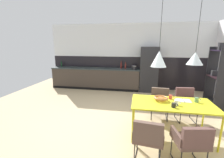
% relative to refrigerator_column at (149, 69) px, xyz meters
% --- Properties ---
extents(ground_plane, '(9.13, 9.13, 0.00)m').
position_rel_refrigerator_column_xyz_m(ground_plane, '(-0.87, -3.09, -0.92)').
color(ground_plane, tan).
extents(back_wall_splashback_dark, '(7.00, 0.12, 1.40)m').
position_rel_refrigerator_column_xyz_m(back_wall_splashback_dark, '(-0.87, 0.36, -0.22)').
color(back_wall_splashback_dark, black).
rests_on(back_wall_splashback_dark, ground).
extents(back_wall_panel_upper, '(7.00, 0.12, 1.40)m').
position_rel_refrigerator_column_xyz_m(back_wall_panel_upper, '(-0.87, 0.36, 1.18)').
color(back_wall_panel_upper, silver).
rests_on(back_wall_panel_upper, back_wall_splashback_dark).
extents(kitchen_counter, '(3.87, 0.63, 0.92)m').
position_rel_refrigerator_column_xyz_m(kitchen_counter, '(-2.30, -0.00, -0.46)').
color(kitchen_counter, '#3B312A').
rests_on(kitchen_counter, ground).
extents(refrigerator_column, '(0.73, 0.60, 1.84)m').
position_rel_refrigerator_column_xyz_m(refrigerator_column, '(0.00, 0.00, 0.00)').
color(refrigerator_column, '#232326').
rests_on(refrigerator_column, ground).
extents(dining_table, '(1.66, 0.86, 0.76)m').
position_rel_refrigerator_column_xyz_m(dining_table, '(0.31, -3.29, -0.21)').
color(dining_table, gold).
rests_on(dining_table, ground).
extents(armchair_far_side, '(0.52, 0.50, 0.78)m').
position_rel_refrigerator_column_xyz_m(armchair_far_side, '(0.18, -2.39, -0.43)').
color(armchair_far_side, brown).
rests_on(armchair_far_side, ground).
extents(armchair_facing_counter, '(0.56, 0.55, 0.76)m').
position_rel_refrigerator_column_xyz_m(armchair_facing_counter, '(0.47, -4.13, -0.43)').
color(armchair_facing_counter, brown).
rests_on(armchair_facing_counter, ground).
extents(armchair_head_of_table, '(0.53, 0.52, 0.84)m').
position_rel_refrigerator_column_xyz_m(armchair_head_of_table, '(0.83, -2.43, -0.39)').
color(armchair_head_of_table, brown).
rests_on(armchair_head_of_table, ground).
extents(armchair_corner_seat, '(0.54, 0.52, 0.79)m').
position_rel_refrigerator_column_xyz_m(armchair_corner_seat, '(-0.21, -4.15, -0.41)').
color(armchair_corner_seat, brown).
rests_on(armchair_corner_seat, ground).
extents(fruit_bowl, '(0.30, 0.30, 0.09)m').
position_rel_refrigerator_column_xyz_m(fruit_bowl, '(0.09, -3.19, -0.11)').
color(fruit_bowl, '#B2662D').
rests_on(fruit_bowl, dining_table).
extents(open_book, '(0.29, 0.22, 0.02)m').
position_rel_refrigerator_column_xyz_m(open_book, '(0.57, -3.12, -0.16)').
color(open_book, white).
rests_on(open_book, dining_table).
extents(mug_glass_clear, '(0.12, 0.07, 0.09)m').
position_rel_refrigerator_column_xyz_m(mug_glass_clear, '(0.32, -3.04, -0.12)').
color(mug_glass_clear, '#B23D33').
rests_on(mug_glass_clear, dining_table).
extents(mug_wide_latte, '(0.12, 0.08, 0.09)m').
position_rel_refrigerator_column_xyz_m(mug_wide_latte, '(0.29, -3.52, -0.12)').
color(mug_wide_latte, black).
rests_on(mug_wide_latte, dining_table).
extents(mug_white_ceramic, '(0.13, 0.09, 0.10)m').
position_rel_refrigerator_column_xyz_m(mug_white_ceramic, '(0.37, -3.38, -0.11)').
color(mug_white_ceramic, white).
rests_on(mug_white_ceramic, dining_table).
extents(mug_dark_espresso, '(0.12, 0.08, 0.10)m').
position_rel_refrigerator_column_xyz_m(mug_dark_espresso, '(0.82, -3.15, -0.11)').
color(mug_dark_espresso, '#5B8456').
rests_on(mug_dark_espresso, dining_table).
extents(cooking_pot, '(0.21, 0.21, 0.18)m').
position_rel_refrigerator_column_xyz_m(cooking_pot, '(-0.60, -0.10, 0.07)').
color(cooking_pot, black).
rests_on(cooking_pot, kitchen_counter).
extents(bottle_spice_small, '(0.06, 0.06, 0.28)m').
position_rel_refrigerator_column_xyz_m(bottle_spice_small, '(-0.97, 0.03, 0.10)').
color(bottle_spice_small, maroon).
rests_on(bottle_spice_small, kitchen_counter).
extents(bottle_oil_tall, '(0.07, 0.07, 0.33)m').
position_rel_refrigerator_column_xyz_m(bottle_oil_tall, '(-1.16, 0.05, 0.13)').
color(bottle_oil_tall, maroon).
rests_on(bottle_oil_tall, kitchen_counter).
extents(bottle_vinegar_dark, '(0.07, 0.07, 0.28)m').
position_rel_refrigerator_column_xyz_m(bottle_vinegar_dark, '(-3.99, 0.16, 0.11)').
color(bottle_vinegar_dark, '#0F3319').
rests_on(bottle_vinegar_dark, kitchen_counter).
extents(open_shelf_unit, '(0.30, 0.74, 1.99)m').
position_rel_refrigerator_column_xyz_m(open_shelf_unit, '(1.84, -1.61, 0.11)').
color(open_shelf_unit, black).
rests_on(open_shelf_unit, ground).
extents(pendant_lamp_over_table_near, '(0.30, 0.30, 1.24)m').
position_rel_refrigerator_column_xyz_m(pendant_lamp_over_table_near, '(-0.02, -3.30, 0.75)').
color(pendant_lamp_over_table_near, black).
extents(pendant_lamp_over_table_far, '(0.30, 0.30, 1.18)m').
position_rel_refrigerator_column_xyz_m(pendant_lamp_over_table_far, '(0.64, -3.30, 0.77)').
color(pendant_lamp_over_table_far, black).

